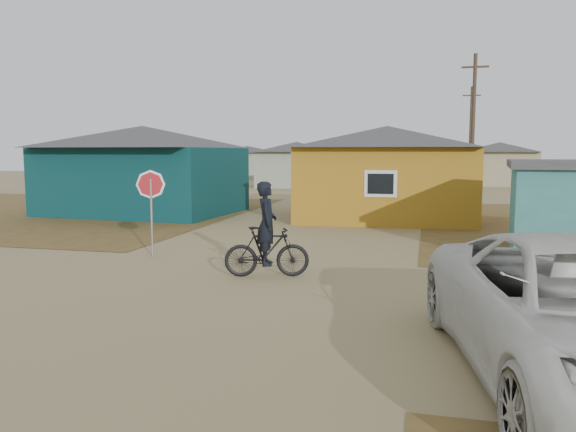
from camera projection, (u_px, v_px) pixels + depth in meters
The scene contains 11 objects.
ground at pixel (205, 298), 10.94m from camera, with size 120.00×120.00×0.00m, color #8E7D52.
grass_nw at pixel (35, 211), 26.80m from camera, with size 20.00×18.00×0.00m, color brown.
house_teal at pixel (143, 169), 25.74m from camera, with size 8.93×7.08×4.00m.
house_yellow at pixel (387, 171), 23.61m from camera, with size 7.72×6.76×3.90m.
house_pale_west at pixel (297, 164), 44.94m from camera, with size 7.04×6.15×3.60m.
house_beige_east at pixel (499, 163), 46.92m from camera, with size 6.95×6.05×3.60m.
house_pale_north at pixel (248, 162), 58.43m from camera, with size 6.28×5.81×3.40m.
utility_pole_near at pixel (473, 127), 30.13m from camera, with size 1.40×0.20×8.00m.
utility_pole_far at pixel (470, 135), 45.33m from camera, with size 1.40×0.20×8.00m.
stop_sign at pixel (151, 193), 15.00m from camera, with size 0.76×0.16×2.35m.
cyclist at pixel (267, 242), 12.71m from camera, with size 2.00×1.05×2.18m.
Camera 1 is at (4.14, -9.98, 2.85)m, focal length 35.00 mm.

